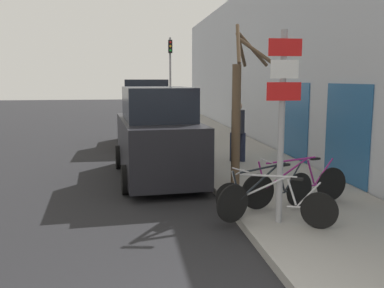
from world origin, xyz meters
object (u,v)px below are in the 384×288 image
at_px(pedestrian_near, 238,127).
at_px(traffic_light, 170,70).
at_px(signpost, 282,117).
at_px(parked_car_1, 146,116).
at_px(bicycle_2, 296,185).
at_px(bicycle_0, 274,201).
at_px(parked_car_0, 157,137).
at_px(bicycle_1, 268,193).
at_px(street_tree, 238,109).

height_order(pedestrian_near, traffic_light, traffic_light).
relative_size(signpost, parked_car_1, 0.76).
relative_size(bicycle_2, traffic_light, 0.52).
bearing_deg(pedestrian_near, bicycle_2, -73.73).
bearing_deg(bicycle_0, pedestrian_near, 25.71).
bearing_deg(bicycle_2, parked_car_1, 3.75).
bearing_deg(traffic_light, parked_car_0, -97.70).
height_order(bicycle_0, parked_car_0, parked_car_0).
bearing_deg(bicycle_0, parked_car_1, 43.67).
bearing_deg(parked_car_1, pedestrian_near, -61.95).
distance_m(bicycle_1, pedestrian_near, 5.11).
relative_size(bicycle_1, pedestrian_near, 1.20).
distance_m(bicycle_0, street_tree, 3.07).
distance_m(parked_car_1, street_tree, 7.64).
height_order(parked_car_0, pedestrian_near, parked_car_0).
xyz_separation_m(bicycle_2, parked_car_0, (-2.47, 3.30, 0.55)).
relative_size(parked_car_0, street_tree, 1.31).
relative_size(signpost, bicycle_2, 1.40).
xyz_separation_m(bicycle_2, traffic_light, (-1.01, 14.12, 2.48)).
bearing_deg(parked_car_0, bicycle_1, -69.18).
bearing_deg(traffic_light, street_tree, -88.58).
bearing_deg(bicycle_1, parked_car_0, -0.41).
bearing_deg(bicycle_2, street_tree, 9.76).
xyz_separation_m(bicycle_2, parked_car_1, (-2.50, 9.20, 0.60)).
distance_m(bicycle_1, parked_car_0, 4.20).
bearing_deg(bicycle_0, bicycle_2, -6.17).
bearing_deg(bicycle_0, street_tree, 32.44).
xyz_separation_m(street_tree, traffic_light, (-0.31, 12.30, 1.12)).
relative_size(bicycle_0, traffic_light, 0.40).
bearing_deg(bicycle_1, pedestrian_near, -33.58).
bearing_deg(bicycle_2, parked_car_0, 25.32).
xyz_separation_m(bicycle_1, bicycle_2, (0.73, 0.48, 0.01)).
height_order(bicycle_1, parked_car_0, parked_car_0).
relative_size(signpost, traffic_light, 0.72).
xyz_separation_m(parked_car_0, pedestrian_near, (2.49, 1.23, 0.08)).
relative_size(signpost, bicycle_0, 1.81).
xyz_separation_m(parked_car_1, traffic_light, (1.49, 4.91, 1.88)).
height_order(signpost, traffic_light, traffic_light).
relative_size(parked_car_1, street_tree, 1.17).
distance_m(bicycle_0, traffic_light, 15.25).
bearing_deg(parked_car_1, street_tree, -76.60).
bearing_deg(bicycle_0, traffic_light, 34.88).
xyz_separation_m(bicycle_0, bicycle_2, (0.78, 0.92, 0.03)).
relative_size(parked_car_0, parked_car_1, 1.12).
relative_size(bicycle_1, traffic_light, 0.47).
relative_size(bicycle_0, street_tree, 0.49).
bearing_deg(street_tree, bicycle_1, -90.66).
xyz_separation_m(bicycle_0, street_tree, (0.07, 2.74, 1.39)).
distance_m(parked_car_1, traffic_light, 5.47).
distance_m(bicycle_2, traffic_light, 14.37).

